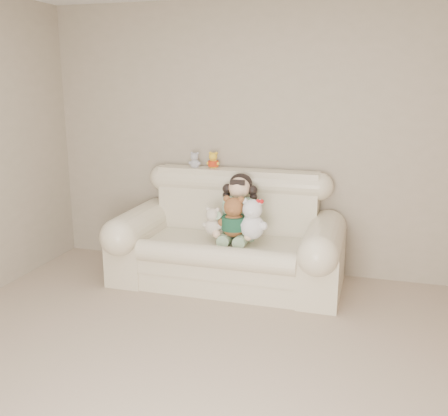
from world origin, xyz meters
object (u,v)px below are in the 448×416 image
at_px(sofa, 227,230).
at_px(cream_teddy, 213,219).
at_px(seated_child, 239,206).
at_px(brown_teddy, 234,213).
at_px(white_cat, 253,215).

relative_size(sofa, cream_teddy, 6.98).
distance_m(sofa, seated_child, 0.25).
height_order(sofa, brown_teddy, sofa).
bearing_deg(white_cat, cream_teddy, 163.90).
xyz_separation_m(sofa, cream_teddy, (-0.10, -0.13, 0.14)).
xyz_separation_m(sofa, seated_child, (0.10, 0.08, 0.22)).
relative_size(sofa, white_cat, 4.84).
relative_size(sofa, seated_child, 3.38).
xyz_separation_m(brown_teddy, cream_teddy, (-0.19, -0.01, -0.07)).
distance_m(seated_child, brown_teddy, 0.20).
relative_size(seated_child, brown_teddy, 1.42).
distance_m(white_cat, cream_teddy, 0.37).
relative_size(sofa, brown_teddy, 4.81).
bearing_deg(brown_teddy, sofa, 105.56).
distance_m(seated_child, cream_teddy, 0.29).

